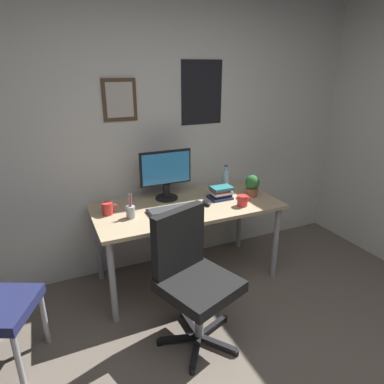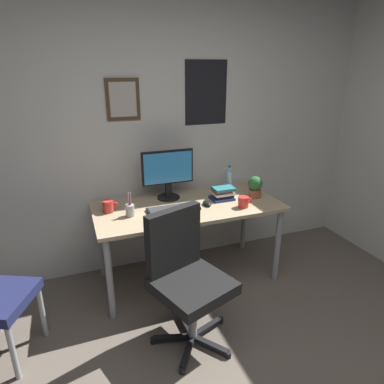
{
  "view_description": "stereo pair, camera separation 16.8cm",
  "coord_description": "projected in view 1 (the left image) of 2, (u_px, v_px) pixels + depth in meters",
  "views": [
    {
      "loc": [
        -0.86,
        -0.74,
        1.83
      ],
      "look_at": [
        0.2,
        1.6,
        0.87
      ],
      "focal_mm": 31.64,
      "sensor_mm": 36.0,
      "label": 1
    },
    {
      "loc": [
        -0.7,
        -0.81,
        1.83
      ],
      "look_at": [
        0.2,
        1.6,
        0.87
      ],
      "focal_mm": 31.64,
      "sensor_mm": 36.0,
      "label": 2
    }
  ],
  "objects": [
    {
      "name": "pen_cup",
      "position": [
        131.0,
        211.0,
        2.62
      ],
      "size": [
        0.07,
        0.07,
        0.2
      ],
      "color": "#9EA0A5",
      "rests_on": "desk"
    },
    {
      "name": "coffee_mug_far",
      "position": [
        243.0,
        201.0,
        2.85
      ],
      "size": [
        0.13,
        0.09,
        0.09
      ],
      "color": "red",
      "rests_on": "desk"
    },
    {
      "name": "book_stack_left",
      "position": [
        221.0,
        192.0,
        3.02
      ],
      "size": [
        0.21,
        0.18,
        0.11
      ],
      "color": "navy",
      "rests_on": "desk"
    },
    {
      "name": "water_bottle",
      "position": [
        226.0,
        180.0,
        3.17
      ],
      "size": [
        0.07,
        0.07,
        0.25
      ],
      "color": "silver",
      "rests_on": "desk"
    },
    {
      "name": "monitor",
      "position": [
        166.0,
        173.0,
        2.93
      ],
      "size": [
        0.46,
        0.2,
        0.43
      ],
      "color": "black",
      "rests_on": "desk"
    },
    {
      "name": "keyboard",
      "position": [
        174.0,
        209.0,
        2.76
      ],
      "size": [
        0.43,
        0.15,
        0.03
      ],
      "color": "black",
      "rests_on": "desk"
    },
    {
      "name": "computer_mouse",
      "position": [
        206.0,
        203.0,
        2.87
      ],
      "size": [
        0.06,
        0.11,
        0.04
      ],
      "color": "black",
      "rests_on": "desk"
    },
    {
      "name": "wall_back",
      "position": [
        146.0,
        130.0,
        2.99
      ],
      "size": [
        4.4,
        0.1,
        2.6
      ],
      "color": "silver",
      "rests_on": "ground_plane"
    },
    {
      "name": "potted_plant",
      "position": [
        252.0,
        185.0,
        3.05
      ],
      "size": [
        0.13,
        0.13,
        0.2
      ],
      "color": "brown",
      "rests_on": "desk"
    },
    {
      "name": "desk",
      "position": [
        187.0,
        213.0,
        2.91
      ],
      "size": [
        1.58,
        0.74,
        0.72
      ],
      "color": "tan",
      "rests_on": "ground_plane"
    },
    {
      "name": "office_chair",
      "position": [
        191.0,
        272.0,
        2.27
      ],
      "size": [
        0.59,
        0.6,
        0.95
      ],
      "color": "black",
      "rests_on": "ground_plane"
    },
    {
      "name": "coffee_mug_near",
      "position": [
        108.0,
        208.0,
        2.68
      ],
      "size": [
        0.12,
        0.09,
        0.1
      ],
      "color": "red",
      "rests_on": "desk"
    }
  ]
}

